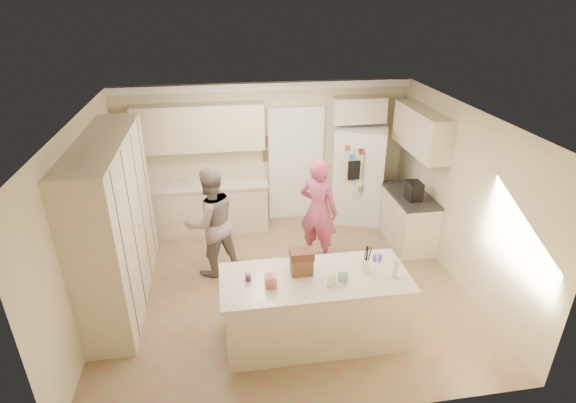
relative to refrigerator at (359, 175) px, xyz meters
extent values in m
cube|color=#8C6550|center=(-1.70, -2.00, -0.91)|extent=(5.20, 4.60, 0.02)
cube|color=white|center=(-1.70, -2.00, 1.71)|extent=(5.20, 4.60, 0.02)
cube|color=beige|center=(-1.70, 0.31, 0.40)|extent=(5.20, 0.02, 2.60)
cube|color=beige|center=(-1.70, -4.31, 0.40)|extent=(5.20, 0.02, 2.60)
cube|color=beige|center=(-4.31, -2.00, 0.40)|extent=(0.02, 4.60, 2.60)
cube|color=beige|center=(0.91, -2.00, 0.40)|extent=(0.02, 4.60, 2.60)
cube|color=white|center=(-1.70, 0.26, 1.63)|extent=(5.20, 0.08, 0.12)
cube|color=beige|center=(-4.00, -1.80, 0.28)|extent=(0.60, 2.60, 2.35)
cube|color=beige|center=(-2.85, 0.00, -0.46)|extent=(2.20, 0.60, 0.88)
cube|color=beige|center=(-2.85, -0.01, 0.00)|extent=(2.24, 0.63, 0.04)
cube|color=beige|center=(-2.85, 0.13, 1.00)|extent=(2.20, 0.35, 0.80)
cube|color=black|center=(-1.15, 0.28, 0.15)|extent=(0.90, 0.06, 2.10)
cube|color=white|center=(-1.15, 0.25, 0.15)|extent=(1.02, 0.03, 2.22)
cube|color=brown|center=(-1.68, 0.27, 0.65)|extent=(0.15, 0.02, 0.20)
cube|color=brown|center=(-1.68, 0.27, 0.38)|extent=(0.15, 0.02, 0.20)
cube|color=white|center=(0.00, 0.00, 0.00)|extent=(1.09, 0.98, 1.80)
cube|color=gray|center=(0.00, -0.35, 0.00)|extent=(0.02, 0.02, 1.78)
cube|color=black|center=(-0.22, -0.36, 0.25)|extent=(0.22, 0.03, 0.35)
cylinder|color=silver|center=(-0.05, -0.37, 0.15)|extent=(0.02, 0.02, 0.85)
cylinder|color=silver|center=(0.05, -0.37, 0.15)|extent=(0.02, 0.02, 0.85)
cube|color=beige|center=(-0.05, 0.13, 1.20)|extent=(0.95, 0.35, 0.45)
cube|color=beige|center=(0.60, -1.00, -0.46)|extent=(0.60, 1.20, 0.88)
cube|color=#2D2B28|center=(0.59, -1.00, 0.00)|extent=(0.63, 1.24, 0.04)
cube|color=beige|center=(0.73, -0.80, 1.05)|extent=(0.35, 1.50, 0.70)
cube|color=black|center=(0.55, -1.20, 0.17)|extent=(0.22, 0.28, 0.30)
cube|color=beige|center=(-1.50, -3.10, -0.46)|extent=(2.20, 0.90, 0.88)
cube|color=beige|center=(-1.50, -3.10, 0.00)|extent=(2.28, 0.96, 0.05)
cylinder|color=white|center=(-0.85, -3.05, 0.10)|extent=(0.13, 0.13, 0.15)
cube|color=#DE6C6D|center=(-2.05, -3.20, 0.10)|extent=(0.13, 0.13, 0.14)
cone|color=white|center=(-2.05, -3.20, 0.20)|extent=(0.08, 0.08, 0.08)
cube|color=brown|center=(-1.65, -3.00, 0.14)|extent=(0.26, 0.18, 0.22)
cube|color=#592D1E|center=(-1.65, -3.00, 0.30)|extent=(0.28, 0.20, 0.10)
cylinder|color=#59263F|center=(-2.30, -3.05, 0.07)|extent=(0.07, 0.07, 0.09)
cube|color=white|center=(-1.35, -3.30, 0.11)|extent=(0.12, 0.06, 0.16)
cube|color=silver|center=(-1.20, -3.25, 0.11)|extent=(0.12, 0.05, 0.16)
cylinder|color=silver|center=(-0.55, -3.25, 0.14)|extent=(0.07, 0.07, 0.24)
cylinder|color=#5252B9|center=(-0.68, -2.88, 0.07)|extent=(0.05, 0.05, 0.09)
cylinder|color=#5252B9|center=(-0.61, -2.88, 0.07)|extent=(0.05, 0.05, 0.09)
imported|color=gray|center=(-2.73, -1.40, -0.03)|extent=(1.04, 0.95, 1.74)
imported|color=#B84453|center=(-1.05, -1.28, -0.02)|extent=(0.76, 0.72, 1.75)
camera|label=1|loc=(-2.52, -7.45, 3.16)|focal=28.00mm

